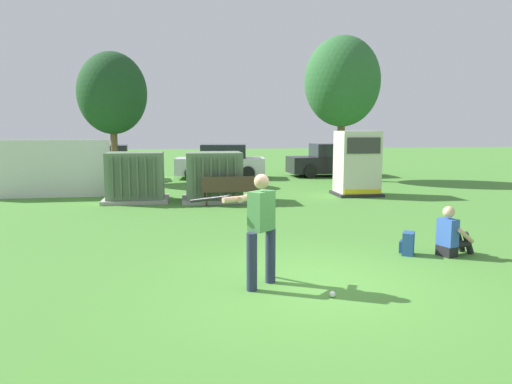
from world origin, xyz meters
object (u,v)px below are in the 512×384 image
sports_ball (332,294)px  parked_car_right_of_center (331,161)px  batter (258,224)px  parked_car_leftmost (102,164)px  park_bench (231,188)px  parked_car_left_of_center (221,163)px  backpack (408,244)px  generator_enclosure (357,164)px  seated_spectator (451,236)px  transformer_west (136,178)px  transformer_mid_west (214,177)px

sports_ball → parked_car_right_of_center: 17.72m
batter → parked_car_leftmost: batter is taller
park_bench → parked_car_left_of_center: (0.35, 8.16, 0.22)m
backpack → parked_car_left_of_center: parked_car_left_of_center is taller
generator_enclosure → seated_spectator: (-1.15, -8.20, -0.76)m
park_bench → parked_car_left_of_center: parked_car_left_of_center is taller
generator_enclosure → parked_car_leftmost: generator_enclosure is taller
parked_car_leftmost → parked_car_right_of_center: size_ratio=1.01×
generator_enclosure → sports_ball: 10.94m
transformer_west → parked_car_leftmost: (-2.13, 6.76, -0.04)m
parked_car_leftmost → parked_car_left_of_center: 5.49m
sports_ball → parked_car_right_of_center: parked_car_right_of_center is taller
transformer_west → parked_car_right_of_center: same height
seated_spectator → parked_car_right_of_center: bearing=81.1°
transformer_mid_west → backpack: transformer_mid_west is taller
seated_spectator → parked_car_right_of_center: (2.35, 15.02, 0.38)m
backpack → parked_car_left_of_center: size_ratio=0.10×
park_bench → parked_car_right_of_center: parked_car_right_of_center is taller
transformer_west → parked_car_left_of_center: 7.67m
generator_enclosure → parked_car_right_of_center: size_ratio=0.54×
park_bench → transformer_mid_west: bearing=116.0°
transformer_mid_west → generator_enclosure: 5.22m
park_bench → sports_ball: size_ratio=20.01×
transformer_west → backpack: 9.66m
transformer_west → transformer_mid_west: same height
park_bench → seated_spectator: size_ratio=1.87×
parked_car_right_of_center → backpack: bearing=-101.9°
backpack → parked_car_leftmost: 16.51m
batter → backpack: bearing=23.8°
seated_spectator → generator_enclosure: bearing=82.0°
generator_enclosure → batter: 10.69m
transformer_mid_west → parked_car_leftmost: (-4.67, 7.07, -0.04)m
park_bench → batter: 7.86m
generator_enclosure → parked_car_left_of_center: (-4.35, 6.58, -0.38)m
batter → sports_ball: 1.51m
sports_ball → parked_car_left_of_center: size_ratio=0.02×
transformer_west → sports_ball: bearing=-69.7°
park_bench → backpack: bearing=-66.9°
transformer_west → batter: (2.65, -9.10, 0.19)m
sports_ball → backpack: bearing=43.7°
transformer_west → sports_ball: size_ratio=23.33×
batter → parked_car_leftmost: 16.57m
generator_enclosure → parked_car_left_of_center: bearing=123.5°
generator_enclosure → sports_ball: size_ratio=25.56×
seated_spectator → parked_car_left_of_center: parked_car_left_of_center is taller
sports_ball → parked_car_leftmost: bearing=109.2°
seated_spectator → transformer_west: bearing=129.7°
park_bench → generator_enclosure: bearing=18.5°
batter → transformer_mid_west: bearing=90.7°
backpack → parked_car_leftmost: size_ratio=0.10×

